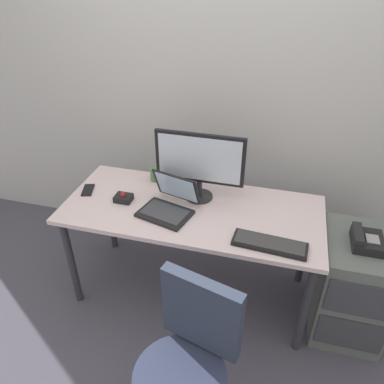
# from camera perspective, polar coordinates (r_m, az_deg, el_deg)

# --- Properties ---
(ground_plane) EXTENTS (8.00, 8.00, 0.00)m
(ground_plane) POSITION_cam_1_polar(r_m,az_deg,el_deg) (2.86, 0.00, -14.66)
(ground_plane) COLOR #464350
(back_wall) EXTENTS (6.00, 0.10, 2.80)m
(back_wall) POSITION_cam_1_polar(r_m,az_deg,el_deg) (2.70, 4.06, 17.71)
(back_wall) COLOR #B7B5B2
(back_wall) RESTS_ON ground
(desk) EXTENTS (1.64, 0.71, 0.74)m
(desk) POSITION_cam_1_polar(r_m,az_deg,el_deg) (2.40, 0.00, -3.95)
(desk) COLOR beige
(desk) RESTS_ON ground
(file_cabinet) EXTENTS (0.42, 0.53, 0.70)m
(file_cabinet) POSITION_cam_1_polar(r_m,az_deg,el_deg) (2.60, 23.30, -13.08)
(file_cabinet) COLOR #585E5A
(file_cabinet) RESTS_ON ground
(desk_phone) EXTENTS (0.17, 0.20, 0.09)m
(desk_phone) POSITION_cam_1_polar(r_m,az_deg,el_deg) (2.35, 25.18, -6.75)
(desk_phone) COLOR black
(desk_phone) RESTS_ON file_cabinet
(office_chair) EXTENTS (0.52, 0.53, 0.92)m
(office_chair) POSITION_cam_1_polar(r_m,az_deg,el_deg) (1.98, -0.84, -26.16)
(office_chair) COLOR black
(office_chair) RESTS_ON ground
(monitor_main) EXTENTS (0.57, 0.18, 0.46)m
(monitor_main) POSITION_cam_1_polar(r_m,az_deg,el_deg) (2.32, 1.17, 4.66)
(monitor_main) COLOR #262628
(monitor_main) RESTS_ON desk
(keyboard) EXTENTS (0.42, 0.17, 0.03)m
(keyboard) POSITION_cam_1_polar(r_m,az_deg,el_deg) (2.11, 11.85, -7.81)
(keyboard) COLOR black
(keyboard) RESTS_ON desk
(laptop) EXTENTS (0.38, 0.37, 0.23)m
(laptop) POSITION_cam_1_polar(r_m,az_deg,el_deg) (2.31, -3.53, -1.79)
(laptop) COLOR black
(laptop) RESTS_ON desk
(trackball_mouse) EXTENTS (0.11, 0.09, 0.07)m
(trackball_mouse) POSITION_cam_1_polar(r_m,az_deg,el_deg) (2.45, -10.49, -0.87)
(trackball_mouse) COLOR black
(trackball_mouse) RESTS_ON desk
(coffee_mug) EXTENTS (0.10, 0.09, 0.09)m
(coffee_mug) POSITION_cam_1_polar(r_m,az_deg,el_deg) (2.63, -5.45, 2.78)
(coffee_mug) COLOR #4F7846
(coffee_mug) RESTS_ON desk
(cell_phone) EXTENTS (0.11, 0.16, 0.01)m
(cell_phone) POSITION_cam_1_polar(r_m,az_deg,el_deg) (2.62, -15.70, 0.30)
(cell_phone) COLOR black
(cell_phone) RESTS_ON desk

